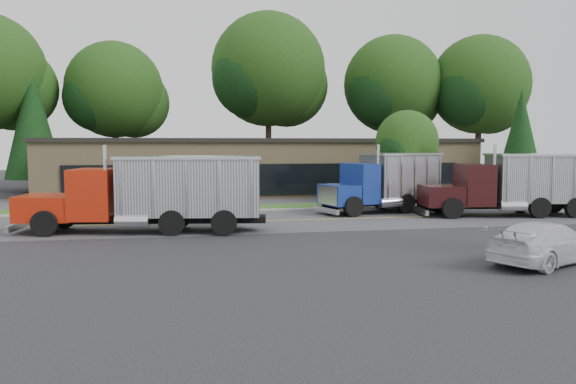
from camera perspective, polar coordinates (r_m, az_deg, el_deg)
The scene contains 18 objects.
ground at distance 19.78m, azimuth 1.72°, elevation -6.52°, with size 140.00×140.00×0.00m, color #36363C.
road at distance 28.51m, azimuth -2.21°, elevation -2.97°, with size 60.00×8.00×0.02m, color #515156.
center_line at distance 28.51m, azimuth -2.21°, elevation -2.97°, with size 60.00×0.12×0.01m, color gold.
curb at distance 32.63m, azimuth -3.31°, elevation -1.97°, with size 60.00×0.30×0.12m, color #9E9E99.
grass_verge at distance 34.41m, azimuth -3.70°, elevation -1.61°, with size 60.00×3.40×0.03m, color #26591E.
far_parking at distance 39.34m, azimuth -4.60°, elevation -0.79°, with size 60.00×7.00×0.02m, color #515156.
strip_mall at distance 45.39m, azimuth -2.93°, elevation 2.52°, with size 32.00×12.00×4.00m, color tan.
tree_far_b at distance 53.51m, azimuth -17.06°, elevation 9.44°, with size 9.13×8.59×13.02m.
tree_far_c at distance 54.09m, azimuth -1.85°, elevation 11.77°, with size 11.35×10.68×16.19m.
tree_far_d at distance 56.12m, azimuth 10.69°, elevation 10.19°, with size 10.02×9.43×14.29m.
tree_far_e at distance 57.75m, azimuth 18.95°, elevation 9.81°, with size 9.96×9.38×14.21m.
evergreen_left at distance 50.35m, azimuth -24.51°, elevation 6.54°, with size 4.57×4.57×10.38m.
evergreen_right at distance 44.15m, azimuth 22.55°, elevation 5.07°, with size 3.45×3.45×7.84m.
tree_verge at distance 36.85m, azimuth 12.03°, elevation 4.73°, with size 4.24×3.99×6.05m.
dump_truck_red at distance 25.48m, azimuth -13.11°, elevation 0.06°, with size 10.88×4.04×3.36m.
dump_truck_blue at distance 32.65m, azimuth 9.92°, elevation 1.14°, with size 7.36×4.32×3.36m.
dump_truck_maroon at distance 32.85m, azimuth 22.30°, elevation 0.89°, with size 9.52×3.86×3.36m.
rally_car at distance 20.28m, azimuth 24.74°, elevation -4.71°, with size 1.93×4.76×1.38m, color silver.
Camera 1 is at (-4.21, -18.92, 3.94)m, focal length 35.00 mm.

